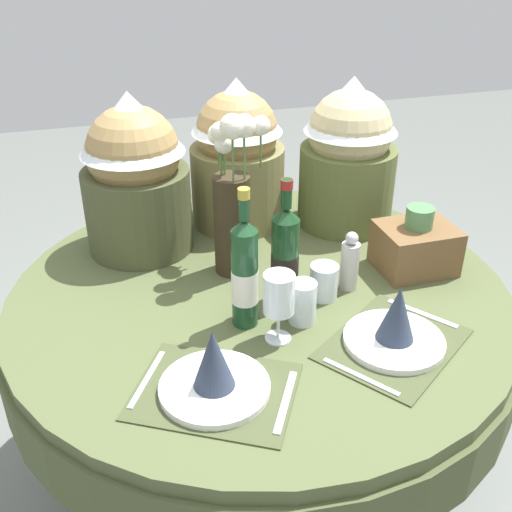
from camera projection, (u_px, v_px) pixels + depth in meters
The scene contains 15 objects.
ground at pixel (259, 472), 2.04m from camera, with size 8.00×8.00×0.00m, color slate.
dining_table at pixel (259, 327), 1.74m from camera, with size 1.39×1.39×0.73m.
place_setting_left at pixel (214, 375), 1.29m from camera, with size 0.42×0.39×0.16m.
place_setting_right at pixel (395, 328), 1.43m from camera, with size 0.43×0.41×0.16m.
flower_vase at pixel (232, 197), 1.66m from camera, with size 0.17×0.20×0.47m.
wine_bottle_left at pixel (285, 256), 1.55m from camera, with size 0.07×0.07×0.34m.
wine_bottle_centre at pixel (245, 274), 1.46m from camera, with size 0.07×0.07×0.36m.
wine_glass_left at pixel (279, 295), 1.41m from camera, with size 0.07×0.07×0.18m.
tumbler_near_left at pixel (324, 282), 1.61m from camera, with size 0.08×0.08×0.10m, color silver.
tumbler_near_right at pixel (303, 302), 1.51m from camera, with size 0.07×0.07×0.11m, color silver.
pepper_mill at pixel (350, 263), 1.64m from camera, with size 0.05×0.05×0.17m.
gift_tub_back_left at pixel (135, 169), 1.76m from camera, with size 0.31×0.31×0.48m.
gift_tub_back_centre at pixel (237, 149), 1.92m from camera, with size 0.30×0.30×0.47m.
gift_tub_back_right at pixel (349, 149), 1.91m from camera, with size 0.30×0.30×0.48m.
woven_basket_side_right at pixel (415, 246), 1.73m from camera, with size 0.21×0.17×0.19m.
Camera 1 is at (-0.41, -1.35, 1.63)m, focal length 42.93 mm.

